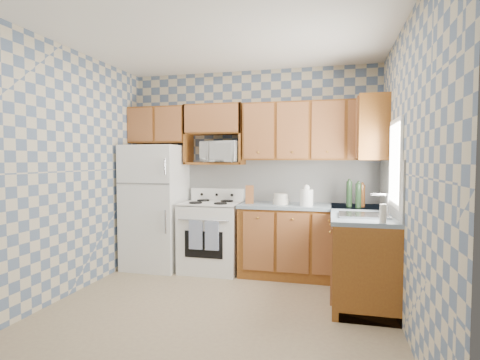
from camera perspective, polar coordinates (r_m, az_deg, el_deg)
name	(u,v)px	position (r m, az deg, el deg)	size (l,w,h in m)	color
floor	(217,310)	(3.91, -3.53, -19.21)	(3.40, 3.40, 0.00)	#866F58
back_wall	(251,170)	(5.17, 1.71, 1.59)	(3.40, 0.02, 2.70)	slate
right_wall	(406,175)	(3.51, 23.94, 0.67)	(0.02, 3.20, 2.70)	slate
backsplash_back	(280,181)	(5.10, 6.09, -0.13)	(2.60, 0.01, 0.56)	white
backsplash_right	(390,186)	(4.30, 21.89, -0.90)	(0.01, 1.60, 0.56)	white
refrigerator	(155,207)	(5.30, -12.76, -3.98)	(0.75, 0.70, 1.68)	white
stove_body	(212,237)	(5.08, -4.34, -8.67)	(0.76, 0.65, 0.90)	white
cooktop	(212,203)	(5.01, -4.36, -3.56)	(0.76, 0.65, 0.03)	silver
backguard	(218,194)	(5.26, -3.43, -2.21)	(0.76, 0.08, 0.17)	white
dish_towel_left	(196,235)	(4.77, -6.77, -8.27)	(0.17, 0.03, 0.37)	navy
dish_towel_right	(212,235)	(4.70, -4.31, -8.43)	(0.17, 0.03, 0.37)	navy
base_cabinets_back	(310,242)	(4.87, 10.60, -9.34)	(1.75, 0.60, 0.88)	brown
base_cabinets_right	(360,255)	(4.39, 17.88, -10.81)	(0.60, 1.60, 0.88)	brown
countertop_back	(310,206)	(4.79, 10.65, -3.97)	(1.77, 0.63, 0.04)	slate
countertop_right	(361,213)	(4.30, 17.91, -4.85)	(0.63, 1.60, 0.04)	slate
upper_cabinets_back	(312,131)	(4.91, 10.85, 7.31)	(1.75, 0.33, 0.74)	brown
upper_cabinets_fridge	(160,125)	(5.45, -12.17, 8.12)	(0.82, 0.33, 0.50)	brown
upper_cabinets_right	(372,129)	(4.74, 19.41, 7.35)	(0.33, 0.70, 0.74)	brown
microwave_shelf	(215,163)	(5.13, -3.82, 2.53)	(0.80, 0.33, 0.03)	brown
microwave	(222,152)	(5.07, -2.79, 4.30)	(0.51, 0.35, 0.28)	white
sink	(364,216)	(3.95, 18.35, -5.18)	(0.48, 0.40, 0.03)	#B7B7BC
window	(395,163)	(3.95, 22.61, 2.38)	(0.02, 0.66, 0.86)	white
bottle_0	(349,194)	(4.64, 16.30, -2.09)	(0.07, 0.07, 0.31)	black
bottle_1	(358,196)	(4.58, 17.58, -2.30)	(0.07, 0.07, 0.29)	black
bottle_2	(362,196)	(4.69, 18.11, -2.32)	(0.07, 0.07, 0.27)	#5B3114
knife_block	(250,194)	(4.84, 1.47, -2.21)	(0.11, 0.11, 0.23)	brown
electric_kettle	(307,198)	(4.65, 10.11, -2.67)	(0.16, 0.16, 0.20)	white
food_containers	(281,199)	(4.77, 6.24, -2.91)	(0.20, 0.20, 0.13)	beige
soap_bottle	(383,214)	(3.56, 20.97, -4.81)	(0.06, 0.06, 0.17)	beige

